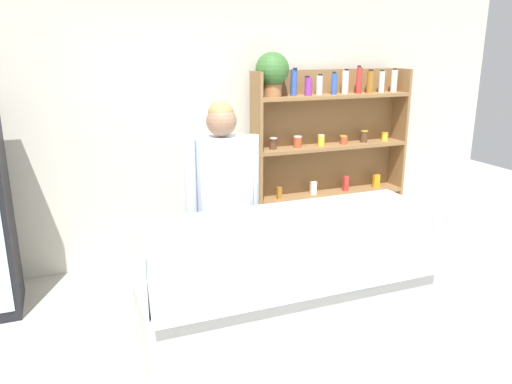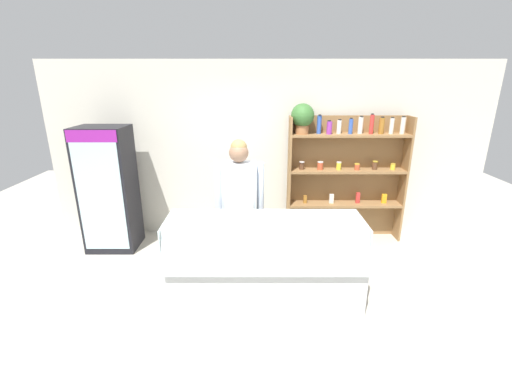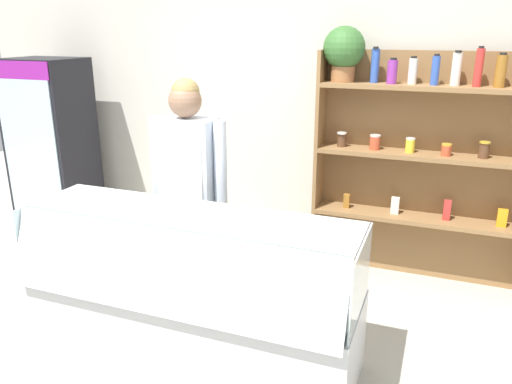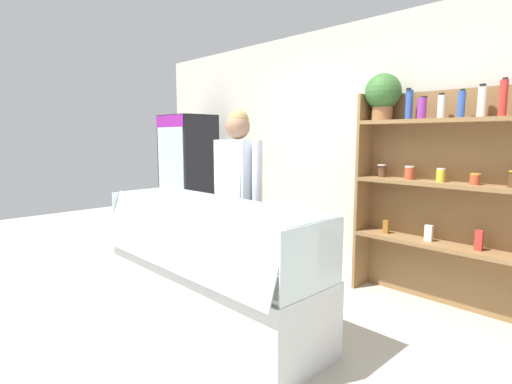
{
  "view_description": "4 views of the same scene",
  "coord_description": "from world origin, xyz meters",
  "px_view_note": "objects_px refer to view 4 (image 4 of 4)",
  "views": [
    {
      "loc": [
        -1.55,
        -2.87,
        2.14
      ],
      "look_at": [
        -0.07,
        0.83,
        0.98
      ],
      "focal_mm": 35.0,
      "sensor_mm": 36.0,
      "label": 1
    },
    {
      "loc": [
        -0.2,
        -3.24,
        2.42
      ],
      "look_at": [
        -0.21,
        0.85,
        1.07
      ],
      "focal_mm": 24.0,
      "sensor_mm": 36.0,
      "label": 2
    },
    {
      "loc": [
        1.28,
        -2.34,
        2.08
      ],
      "look_at": [
        0.13,
        0.68,
        1.02
      ],
      "focal_mm": 35.0,
      "sensor_mm": 36.0,
      "label": 3
    },
    {
      "loc": [
        2.4,
        -1.75,
        1.51
      ],
      "look_at": [
        0.07,
        0.48,
        1.07
      ],
      "focal_mm": 28.0,
      "sensor_mm": 36.0,
      "label": 4
    }
  ],
  "objects_px": {
    "drinks_fridge": "(188,180)",
    "shop_clerk": "(238,186)",
    "deli_display_case": "(208,285)",
    "shelving_unit": "(443,170)"
  },
  "relations": [
    {
      "from": "drinks_fridge",
      "to": "shop_clerk",
      "type": "xyz_separation_m",
      "value": [
        1.93,
        -0.76,
        0.14
      ]
    },
    {
      "from": "drinks_fridge",
      "to": "shop_clerk",
      "type": "bearing_deg",
      "value": -21.54
    },
    {
      "from": "shop_clerk",
      "to": "deli_display_case",
      "type": "bearing_deg",
      "value": -63.35
    },
    {
      "from": "drinks_fridge",
      "to": "shelving_unit",
      "type": "bearing_deg",
      "value": 5.68
    },
    {
      "from": "shelving_unit",
      "to": "shop_clerk",
      "type": "bearing_deg",
      "value": -142.7
    },
    {
      "from": "drinks_fridge",
      "to": "deli_display_case",
      "type": "distance_m",
      "value": 2.66
    },
    {
      "from": "deli_display_case",
      "to": "shop_clerk",
      "type": "bearing_deg",
      "value": 116.65
    },
    {
      "from": "shelving_unit",
      "to": "shop_clerk",
      "type": "height_order",
      "value": "shelving_unit"
    },
    {
      "from": "shelving_unit",
      "to": "shop_clerk",
      "type": "distance_m",
      "value": 1.82
    },
    {
      "from": "shelving_unit",
      "to": "deli_display_case",
      "type": "height_order",
      "value": "shelving_unit"
    }
  ]
}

